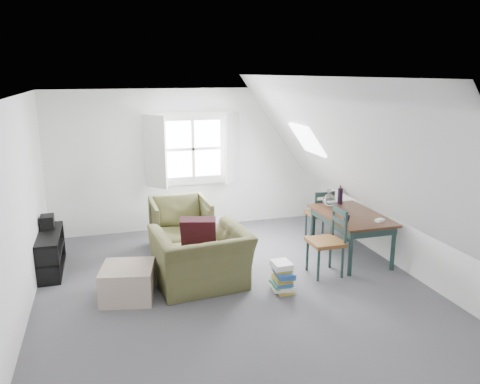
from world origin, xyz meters
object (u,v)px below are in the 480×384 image
object	(u,v)px
dining_chair_far	(320,213)
media_shelf	(48,255)
ottoman	(128,282)
dining_table	(351,220)
magazine_stack	(283,277)
armchair_near	(202,285)
dining_chair_near	(328,241)
armchair_far	(182,249)

from	to	relation	value
dining_chair_far	media_shelf	distance (m)	4.32
ottoman	media_shelf	world-z (taller)	media_shelf
ottoman	dining_table	distance (m)	3.40
ottoman	magazine_stack	bearing A→B (deg)	-11.50
armchair_near	magazine_stack	xyz separation A→B (m)	(0.97, -0.46, 0.20)
dining_table	dining_chair_near	distance (m)	0.78
magazine_stack	armchair_far	bearing A→B (deg)	118.38
dining_chair_far	magazine_stack	size ratio (longest dim) A/B	2.14
ottoman	dining_table	bearing A→B (deg)	6.99
dining_table	dining_chair_near	world-z (taller)	dining_chair_near
ottoman	dining_chair_far	world-z (taller)	dining_chair_far
media_shelf	dining_chair_far	bearing A→B (deg)	5.72
dining_table	dining_chair_far	world-z (taller)	dining_chair_far
ottoman	dining_chair_far	distance (m)	3.54
dining_chair_near	armchair_far	bearing A→B (deg)	-131.22
dining_table	magazine_stack	distance (m)	1.68
armchair_far	dining_table	xyz separation A→B (m)	(2.43, -1.06, 0.60)
armchair_near	dining_chair_far	world-z (taller)	dining_chair_far
armchair_far	magazine_stack	world-z (taller)	armchair_far
armchair_far	dining_table	world-z (taller)	dining_table
armchair_near	dining_chair_near	bearing A→B (deg)	170.35
dining_chair_far	armchair_far	bearing A→B (deg)	-4.02
media_shelf	ottoman	bearing A→B (deg)	-44.33
armchair_far	dining_chair_near	distance (m)	2.42
dining_table	dining_chair_near	size ratio (longest dim) A/B	1.45
armchair_far	media_shelf	xyz separation A→B (m)	(-1.96, -0.33, 0.25)
ottoman	magazine_stack	size ratio (longest dim) A/B	1.58
dining_chair_near	media_shelf	xyz separation A→B (m)	(-3.76, 1.19, -0.24)
armchair_near	armchair_far	bearing A→B (deg)	-94.08
armchair_near	magazine_stack	size ratio (longest dim) A/B	2.98
ottoman	dining_table	world-z (taller)	dining_table
ottoman	dining_chair_far	size ratio (longest dim) A/B	0.74
dining_chair_near	media_shelf	bearing A→B (deg)	-108.62
magazine_stack	media_shelf	bearing A→B (deg)	152.69
dining_table	dining_chair_near	bearing A→B (deg)	-144.09
ottoman	media_shelf	size ratio (longest dim) A/B	0.57
armchair_near	dining_chair_far	distance (m)	2.67
magazine_stack	ottoman	bearing A→B (deg)	168.50
armchair_far	armchair_near	bearing A→B (deg)	-89.70
ottoman	dining_table	size ratio (longest dim) A/B	0.46
magazine_stack	dining_chair_near	bearing A→B (deg)	22.66
dining_chair_far	magazine_stack	world-z (taller)	dining_chair_far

